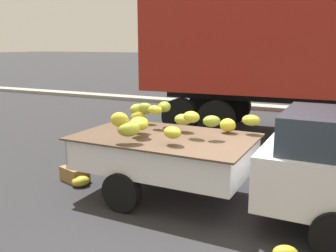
% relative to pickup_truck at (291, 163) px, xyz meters
% --- Properties ---
extents(ground, '(220.00, 220.00, 0.00)m').
position_rel_pickup_truck_xyz_m(ground, '(-0.77, -0.25, -0.89)').
color(ground, '#28282B').
extents(curb_strip, '(80.00, 0.80, 0.16)m').
position_rel_pickup_truck_xyz_m(curb_strip, '(-0.77, 9.87, -0.81)').
color(curb_strip, gray).
rests_on(curb_strip, ground).
extents(pickup_truck, '(5.30, 1.95, 1.70)m').
position_rel_pickup_truck_xyz_m(pickup_truck, '(0.00, 0.00, 0.00)').
color(pickup_truck, white).
rests_on(pickup_truck, ground).
extents(fallen_banana_bunch_near_tailgate, '(0.41, 0.43, 0.19)m').
position_rel_pickup_truck_xyz_m(fallen_banana_bunch_near_tailgate, '(-3.70, -0.25, -0.80)').
color(fallen_banana_bunch_near_tailgate, gold).
rests_on(fallen_banana_bunch_near_tailgate, ground).
extents(produce_crate, '(0.60, 0.49, 0.28)m').
position_rel_pickup_truck_xyz_m(produce_crate, '(-3.98, -0.08, -0.75)').
color(produce_crate, olive).
rests_on(produce_crate, ground).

